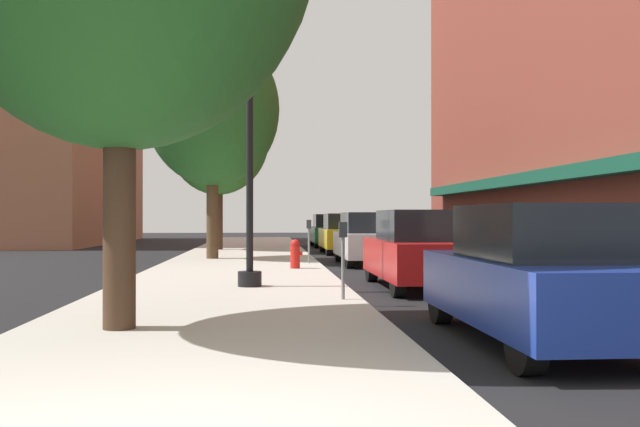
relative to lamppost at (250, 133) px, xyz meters
The scene contains 14 objects.
ground_plane 9.41m from the lamppost, 66.17° to the left, with size 90.00×90.00×0.00m, color black.
sidewalk_slab 9.64m from the lamppost, 92.67° to the left, with size 4.80×50.00×0.12m, color #B7B2A8.
building_far_background 30.36m from the lamppost, 112.88° to the left, with size 6.80×18.00×21.53m.
lamppost is the anchor object (origin of this frame).
fire_hydrant 5.59m from the lamppost, 76.75° to the left, with size 0.33×0.26×0.79m.
parking_meter_near 7.38m from the lamppost, 76.61° to the left, with size 0.14×0.09×1.31m.
parking_meter_far 3.62m from the lamppost, 54.90° to the right, with size 0.14×0.09×1.31m.
tree_near 16.21m from the lamppost, 96.11° to the left, with size 4.44×4.44×7.46m.
tree_mid 9.81m from the lamppost, 98.76° to the left, with size 4.51×4.51×7.64m.
car_blue 7.34m from the lamppost, 58.95° to the right, with size 1.80×4.30×1.66m.
car_red 4.32m from the lamppost, ahead, with size 1.80×4.30×1.66m.
car_white 8.87m from the lamppost, 65.25° to the left, with size 1.80×4.30×1.66m.
car_yellow 15.06m from the lamppost, 76.08° to the left, with size 1.80×4.30×1.66m.
car_green 21.38m from the lamppost, 80.31° to the left, with size 1.80×4.30×1.66m.
Camera 1 is at (0.73, -4.00, 1.51)m, focal length 38.65 mm.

